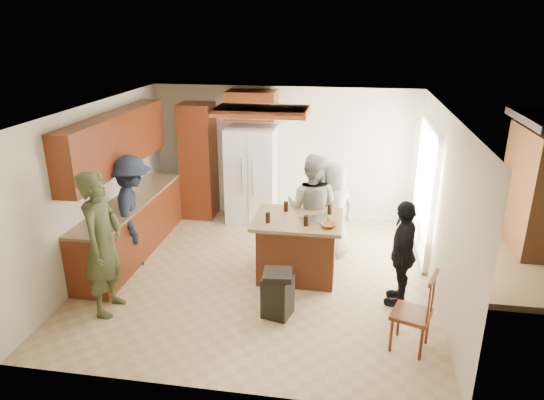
% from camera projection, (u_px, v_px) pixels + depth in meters
% --- Properties ---
extents(room_shell, '(8.00, 5.20, 5.00)m').
position_uv_depth(room_shell, '(541.00, 200.00, 7.91)').
color(room_shell, tan).
rests_on(room_shell, ground).
extents(person_front_left, '(0.52, 0.70, 1.91)m').
position_uv_depth(person_front_left, '(103.00, 244.00, 6.13)').
color(person_front_left, '#394226').
rests_on(person_front_left, ground).
extents(person_behind_left, '(0.94, 0.70, 1.74)m').
position_uv_depth(person_behind_left, '(312.00, 208.00, 7.55)').
color(person_behind_left, gray).
rests_on(person_behind_left, ground).
extents(person_behind_right, '(0.92, 0.84, 1.58)m').
position_uv_depth(person_behind_right, '(332.00, 210.00, 7.69)').
color(person_behind_right, gray).
rests_on(person_behind_right, ground).
extents(person_side_right, '(0.61, 0.93, 1.47)m').
position_uv_depth(person_side_right, '(403.00, 253.00, 6.38)').
color(person_side_right, black).
rests_on(person_side_right, ground).
extents(person_counter, '(0.89, 1.24, 1.74)m').
position_uv_depth(person_counter, '(133.00, 211.00, 7.45)').
color(person_counter, '#1B2237').
rests_on(person_counter, ground).
extents(left_cabinetry, '(0.64, 3.00, 2.30)m').
position_uv_depth(left_cabinetry, '(126.00, 198.00, 7.73)').
color(left_cabinetry, maroon).
rests_on(left_cabinetry, ground).
extents(back_wall_units, '(1.80, 0.60, 2.45)m').
position_uv_depth(back_wall_units, '(212.00, 147.00, 9.11)').
color(back_wall_units, maroon).
rests_on(back_wall_units, ground).
extents(refrigerator, '(0.90, 0.76, 1.80)m').
position_uv_depth(refrigerator, '(252.00, 175.00, 9.09)').
color(refrigerator, white).
rests_on(refrigerator, ground).
extents(kitchen_island, '(1.28, 1.03, 0.93)m').
position_uv_depth(kitchen_island, '(298.00, 247.00, 7.16)').
color(kitchen_island, brown).
rests_on(kitchen_island, ground).
extents(island_items, '(1.02, 0.66, 0.15)m').
position_uv_depth(island_items, '(313.00, 219.00, 6.87)').
color(island_items, silver).
rests_on(island_items, kitchen_island).
extents(trash_bin, '(0.41, 0.41, 0.63)m').
position_uv_depth(trash_bin, '(278.00, 293.00, 6.22)').
color(trash_bin, black).
rests_on(trash_bin, ground).
extents(spindle_chair, '(0.53, 0.53, 0.99)m').
position_uv_depth(spindle_chair, '(413.00, 314.00, 5.54)').
color(spindle_chair, maroon).
rests_on(spindle_chair, ground).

